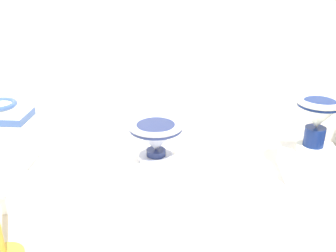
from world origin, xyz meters
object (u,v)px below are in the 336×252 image
(plinth_block_leftmost, at_px, (156,165))
(plinth_block_slender_white, at_px, (10,160))
(plinth_block_tall_cobalt, at_px, (310,163))
(antique_toilet_slender_white, at_px, (4,129))
(antique_toilet_tall_cobalt, at_px, (318,117))
(antique_toilet_leftmost, at_px, (156,136))

(plinth_block_leftmost, bearing_deg, plinth_block_slender_white, -178.85)
(plinth_block_leftmost, distance_m, plinth_block_tall_cobalt, 1.12)
(plinth_block_leftmost, bearing_deg, plinth_block_tall_cobalt, -0.25)
(antique_toilet_slender_white, xyz_separation_m, antique_toilet_tall_cobalt, (2.24, 0.02, 0.15))
(plinth_block_leftmost, relative_size, antique_toilet_tall_cobalt, 0.82)
(antique_toilet_slender_white, height_order, antique_toilet_leftmost, antique_toilet_slender_white)
(plinth_block_leftmost, xyz_separation_m, antique_toilet_leftmost, (0.00, 0.00, 0.24))
(antique_toilet_slender_white, height_order, plinth_block_leftmost, antique_toilet_slender_white)
(plinth_block_slender_white, distance_m, plinth_block_leftmost, 1.12)
(antique_toilet_leftmost, relative_size, plinth_block_tall_cobalt, 1.03)
(plinth_block_slender_white, xyz_separation_m, antique_toilet_leftmost, (1.12, 0.02, 0.22))
(plinth_block_leftmost, relative_size, plinth_block_tall_cobalt, 0.85)
(plinth_block_slender_white, relative_size, antique_toilet_leftmost, 0.79)
(plinth_block_tall_cobalt, bearing_deg, antique_toilet_tall_cobalt, 0.00)
(antique_toilet_tall_cobalt, bearing_deg, plinth_block_tall_cobalt, 0.00)
(plinth_block_slender_white, bearing_deg, antique_toilet_tall_cobalt, 0.45)
(antique_toilet_leftmost, bearing_deg, plinth_block_slender_white, -178.85)
(plinth_block_leftmost, distance_m, antique_toilet_leftmost, 0.24)
(antique_toilet_slender_white, xyz_separation_m, plinth_block_leftmost, (1.12, 0.02, -0.27))
(antique_toilet_leftmost, xyz_separation_m, plinth_block_tall_cobalt, (1.12, -0.00, -0.18))
(antique_toilet_slender_white, height_order, plinth_block_tall_cobalt, antique_toilet_slender_white)
(plinth_block_slender_white, relative_size, plinth_block_leftmost, 0.95)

